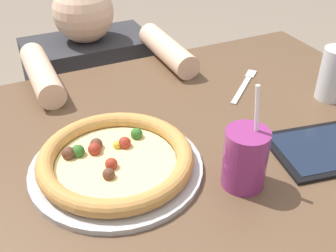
{
  "coord_description": "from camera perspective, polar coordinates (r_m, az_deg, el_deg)",
  "views": [
    {
      "loc": [
        -0.34,
        -0.69,
        1.3
      ],
      "look_at": [
        -0.02,
        -0.0,
        0.78
      ],
      "focal_mm": 44.85,
      "sensor_mm": 36.0,
      "label": 1
    }
  ],
  "objects": [
    {
      "name": "drink_cup_colored",
      "position": [
        0.79,
        10.45,
        -4.31
      ],
      "size": [
        0.08,
        0.08,
        0.21
      ],
      "color": "#8C2D72",
      "rests_on": "dining_table"
    },
    {
      "name": "diner_seated",
      "position": [
        1.58,
        -9.63,
        -0.25
      ],
      "size": [
        0.44,
        0.54,
        0.95
      ],
      "color": "#333847",
      "rests_on": "ground"
    },
    {
      "name": "dining_table",
      "position": [
        1.02,
        1.04,
        -6.52
      ],
      "size": [
        1.22,
        0.82,
        0.75
      ],
      "color": "brown",
      "rests_on": "ground"
    },
    {
      "name": "water_cup_clear",
      "position": [
        1.13,
        21.59,
        6.69
      ],
      "size": [
        0.07,
        0.07,
        0.13
      ],
      "color": "silver",
      "rests_on": "dining_table"
    },
    {
      "name": "pizza_near",
      "position": [
        0.84,
        -7.15,
        -4.74
      ],
      "size": [
        0.35,
        0.35,
        0.05
      ],
      "color": "#B7B7BC",
      "rests_on": "dining_table"
    },
    {
      "name": "tablet",
      "position": [
        0.96,
        20.92,
        -2.86
      ],
      "size": [
        0.26,
        0.21,
        0.01
      ],
      "color": "black",
      "rests_on": "dining_table"
    },
    {
      "name": "fork",
      "position": [
        1.16,
        10.38,
        5.58
      ],
      "size": [
        0.16,
        0.15,
        0.0
      ],
      "color": "silver",
      "rests_on": "dining_table"
    }
  ]
}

